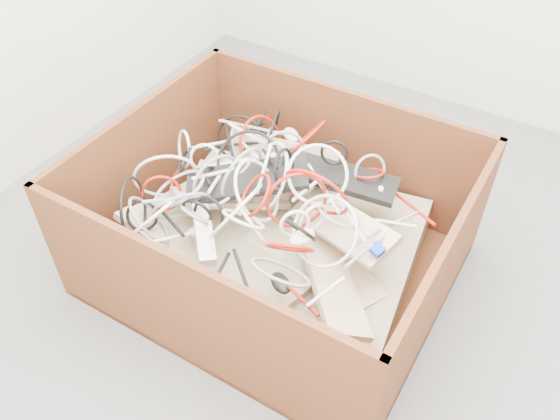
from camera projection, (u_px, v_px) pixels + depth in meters
The scene contains 8 objects.
ground at pixel (323, 290), 2.20m from camera, with size 3.00×3.00×0.00m, color #58585B.
cardboard_box at pixel (273, 243), 2.19m from camera, with size 1.24×1.03×0.55m.
keyboard_pile at pixel (277, 216), 2.10m from camera, with size 1.01×0.75×0.34m.
mice_scatter at pixel (281, 203), 2.04m from camera, with size 0.65×0.70×0.16m.
power_strip_left at pixel (243, 167), 2.15m from camera, with size 0.28×0.05×0.04m, color white.
power_strip_right at pixel (203, 228), 1.97m from camera, with size 0.29×0.06×0.04m, color white.
vga_plug at pixel (377, 249), 1.85m from camera, with size 0.04×0.04×0.02m, color #0D2ECD.
cable_tangle at pixel (246, 184), 2.04m from camera, with size 1.07×0.87×0.40m.
Camera 1 is at (0.58, -1.27, 1.74)m, focal length 37.32 mm.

